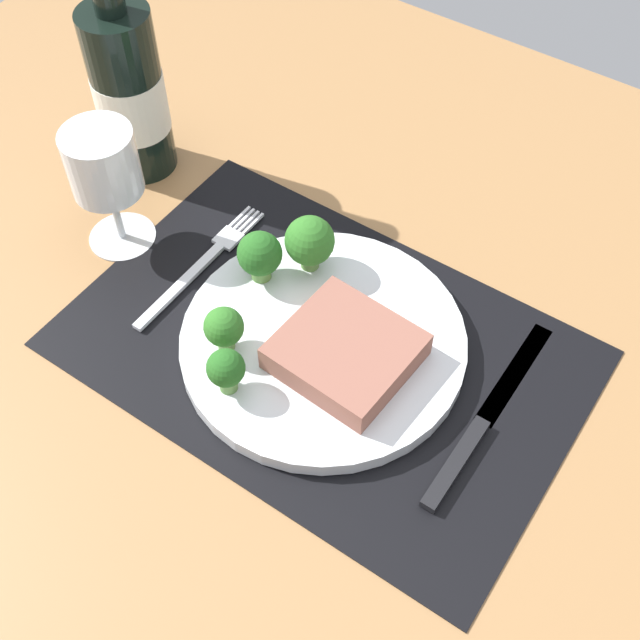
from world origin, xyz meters
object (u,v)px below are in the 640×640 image
object	(u,v)px
plate	(323,342)
knife	(480,426)
fork	(202,264)
wine_bottle	(129,90)
wine_glass	(107,167)
steak	(346,351)

from	to	relation	value
plate	knife	xyz separation A→B (cm)	(16.38, 0.53, -0.50)
fork	wine_bottle	size ratio (longest dim) A/B	0.70
knife	wine_bottle	world-z (taller)	wine_bottle
fork	wine_glass	xyz separation A→B (cm)	(-9.68, -0.97, 9.00)
steak	fork	xyz separation A→B (cm)	(-19.16, 2.42, -2.73)
steak	fork	bearing A→B (deg)	172.80
steak	fork	distance (cm)	19.50
wine_bottle	wine_glass	size ratio (longest dim) A/B	1.96
knife	wine_glass	xyz separation A→B (cm)	(-42.07, -0.08, 8.94)
fork	wine_glass	distance (cm)	13.25
knife	wine_bottle	xyz separation A→B (cm)	(-47.96, 9.57, 9.41)
steak	plate	bearing A→B (deg)	162.36
knife	fork	bearing A→B (deg)	178.89
plate	wine_bottle	world-z (taller)	wine_bottle
plate	knife	size ratio (longest dim) A/B	1.17
knife	wine_glass	size ratio (longest dim) A/B	1.65
knife	wine_bottle	size ratio (longest dim) A/B	0.84
fork	knife	distance (cm)	32.40
plate	steak	world-z (taller)	steak
steak	wine_bottle	xyz separation A→B (cm)	(-34.73, 11.11, 6.74)
wine_bottle	wine_glass	world-z (taller)	wine_bottle
wine_glass	plate	bearing A→B (deg)	-1.01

